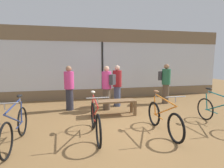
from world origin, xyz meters
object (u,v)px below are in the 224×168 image
bicycle_far_left (15,127)px  bicycle_left (95,120)px  customer_mid_floor (107,86)px  bicycle_right (163,118)px  customer_by_window (165,82)px  bicycle_far_right (218,112)px  display_bench (114,103)px  customer_near_bench (69,87)px  customer_near_rack (117,84)px

bicycle_far_left → bicycle_left: (1.67, 0.07, 0.00)m
bicycle_left → customer_mid_floor: size_ratio=1.10×
bicycle_left → bicycle_right: bicycle_left is taller
customer_by_window → bicycle_far_right: bearing=-87.0°
bicycle_far_right → customer_by_window: (-0.14, 2.62, 0.50)m
bicycle_right → bicycle_far_right: (1.70, 0.12, 0.01)m
display_bench → customer_near_bench: customer_near_bench is taller
customer_by_window → customer_near_bench: size_ratio=1.03×
bicycle_far_right → display_bench: (-2.57, 1.48, 0.02)m
bicycle_right → bicycle_far_right: bearing=4.1°
customer_near_rack → customer_by_window: size_ratio=0.98×
bicycle_left → customer_mid_floor: (0.68, 2.14, 0.46)m
customer_mid_floor → customer_near_bench: customer_near_bench is taller
bicycle_left → bicycle_right: size_ratio=1.02×
bicycle_far_left → customer_by_window: bearing=28.7°
customer_mid_floor → bicycle_left: bearing=-107.6°
display_bench → customer_near_bench: 1.74m
customer_mid_floor → bicycle_right: bearing=-67.2°
bicycle_left → customer_near_rack: 2.87m
bicycle_left → customer_near_rack: size_ratio=1.10×
display_bench → customer_mid_floor: (-0.09, 0.69, 0.44)m
bicycle_far_left → bicycle_far_right: bicycle_far_left is taller
bicycle_left → bicycle_right: 1.65m
bicycle_far_left → display_bench: bearing=32.0°
bicycle_far_right → customer_near_bench: bearing=148.7°
bicycle_left → bicycle_right: bearing=-5.0°
bicycle_far_right → customer_near_rack: size_ratio=1.06×
customer_mid_floor → bicycle_far_left: bearing=-136.7°
bicycle_far_right → bicycle_right: bearing=-175.9°
bicycle_left → bicycle_far_right: bicycle_left is taller
customer_near_rack → bicycle_left: bearing=-114.0°
customer_by_window → bicycle_left: bearing=-141.0°
bicycle_far_left → display_bench: size_ratio=1.22×
bicycle_right → display_bench: size_ratio=1.22×
customer_near_rack → customer_mid_floor: (-0.47, -0.45, -0.01)m
customer_mid_floor → customer_near_bench: (-1.32, 0.25, -0.02)m
customer_near_rack → customer_near_bench: bearing=-173.7°
bicycle_right → customer_near_rack: 2.82m
bicycle_far_left → bicycle_right: size_ratio=1.00×
bicycle_far_right → bicycle_left: bearing=179.6°
bicycle_left → bicycle_far_right: size_ratio=1.03×
bicycle_right → customer_near_rack: bearing=100.2°
display_bench → customer_by_window: size_ratio=0.86×
bicycle_far_left → customer_near_rack: customer_near_rack is taller
display_bench → bicycle_left: bearing=-117.8°
bicycle_right → customer_by_window: customer_by_window is taller
customer_near_rack → customer_near_bench: 1.80m
bicycle_left → customer_near_bench: 2.52m
customer_mid_floor → customer_near_bench: bearing=169.3°
bicycle_far_left → bicycle_right: bearing=-1.3°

